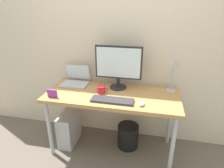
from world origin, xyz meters
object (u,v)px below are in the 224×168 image
at_px(coffee_mug, 101,90).
at_px(wastebasket, 128,136).
at_px(desk, 112,99).
at_px(keyboard, 112,100).
at_px(photo_frame, 52,94).
at_px(mouse, 142,104).
at_px(computer_tower, 69,128).
at_px(monitor, 118,65).
at_px(laptop, 76,79).
at_px(desk_lamp, 174,67).

relative_size(coffee_mug, wastebasket, 0.41).
xyz_separation_m(desk, keyboard, (0.04, -0.17, 0.08)).
xyz_separation_m(coffee_mug, photo_frame, (-0.48, -0.22, 0.01)).
relative_size(mouse, computer_tower, 0.21).
xyz_separation_m(desk, computer_tower, (-0.56, -0.01, -0.47)).
bearing_deg(monitor, coffee_mug, -130.34).
xyz_separation_m(laptop, keyboard, (0.54, -0.37, -0.05)).
xyz_separation_m(monitor, coffee_mug, (-0.16, -0.19, -0.24)).
distance_m(desk, monitor, 0.40).
relative_size(laptop, mouse, 3.56).
distance_m(monitor, photo_frame, 0.79).
distance_m(computer_tower, wastebasket, 0.76).
height_order(desk, mouse, mouse).
xyz_separation_m(coffee_mug, computer_tower, (-0.44, -0.00, -0.59)).
distance_m(mouse, photo_frame, 0.95).
height_order(laptop, computer_tower, laptop).
distance_m(desk, mouse, 0.40).
distance_m(desk, laptop, 0.55).
bearing_deg(desk_lamp, mouse, -129.14).
distance_m(laptop, keyboard, 0.66).
xyz_separation_m(monitor, keyboard, (0.01, -0.35, -0.27)).
distance_m(desk_lamp, wastebasket, 1.01).
bearing_deg(coffee_mug, mouse, -21.71).
bearing_deg(computer_tower, keyboard, -15.23).
height_order(laptop, keyboard, laptop).
height_order(monitor, photo_frame, monitor).
relative_size(desk_lamp, coffee_mug, 3.45).
height_order(desk_lamp, computer_tower, desk_lamp).
relative_size(desk_lamp, computer_tower, 1.01).
bearing_deg(monitor, desk, -101.19).
xyz_separation_m(monitor, mouse, (0.31, -0.37, -0.27)).
bearing_deg(monitor, mouse, -50.40).
xyz_separation_m(laptop, desk_lamp, (1.14, -0.02, 0.24)).
xyz_separation_m(monitor, desk_lamp, (0.61, 0.00, 0.01)).
distance_m(desk, coffee_mug, 0.16).
xyz_separation_m(desk, coffee_mug, (-0.12, -0.01, 0.11)).
height_order(desk, keyboard, keyboard).
distance_m(desk, desk_lamp, 0.76).
bearing_deg(wastebasket, laptop, 170.19).
bearing_deg(monitor, desk_lamp, 0.05).
distance_m(laptop, computer_tower, 0.64).
bearing_deg(mouse, photo_frame, -177.92).
bearing_deg(monitor, keyboard, -89.08).
distance_m(photo_frame, wastebasket, 1.07).
bearing_deg(photo_frame, desk_lamp, 17.98).
bearing_deg(wastebasket, monitor, 146.65).
bearing_deg(wastebasket, photo_frame, -159.05).
bearing_deg(wastebasket, desk, -157.16).
relative_size(desk, computer_tower, 3.54).
relative_size(laptop, desk_lamp, 0.76).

